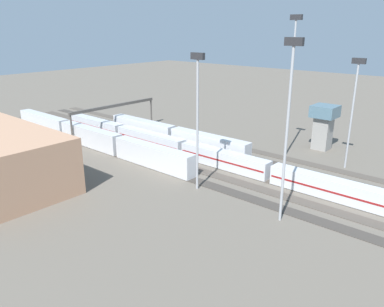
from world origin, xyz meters
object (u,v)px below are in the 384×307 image
at_px(signal_gantry, 114,109).
at_px(control_tower, 324,124).
at_px(light_mast_1, 197,105).
at_px(light_mast_2, 354,99).
at_px(light_mast_3, 289,111).
at_px(train_on_track_3, 184,149).
at_px(train_on_track_5, 91,137).
at_px(train_on_track_2, 174,136).
at_px(light_mast_0, 292,72).

distance_m(signal_gantry, control_tower, 58.58).
bearing_deg(light_mast_1, light_mast_2, -119.55).
xyz_separation_m(light_mast_2, light_mast_3, (-1.05, 31.95, 2.59)).
bearing_deg(light_mast_3, signal_gantry, -14.34).
xyz_separation_m(train_on_track_3, light_mast_1, (-15.17, 12.89, 14.68)).
relative_size(train_on_track_5, control_tower, 6.21).
height_order(train_on_track_5, train_on_track_3, train_on_track_5).
xyz_separation_m(train_on_track_5, light_mast_3, (-58.26, 3.77, 15.67)).
bearing_deg(train_on_track_2, train_on_track_3, 148.89).
distance_m(train_on_track_2, light_mast_0, 34.33).
relative_size(light_mast_0, light_mast_1, 1.27).
bearing_deg(signal_gantry, light_mast_2, -165.93).
height_order(train_on_track_3, train_on_track_2, train_on_track_2).
distance_m(train_on_track_2, control_tower, 39.07).
bearing_deg(train_on_track_2, light_mast_2, -162.20).
bearing_deg(light_mast_0, light_mast_2, -176.83).
bearing_deg(control_tower, train_on_track_3, 50.99).
height_order(train_on_track_2, light_mast_2, light_mast_2).
xyz_separation_m(signal_gantry, control_tower, (-52.63, -25.71, -0.76)).
bearing_deg(signal_gantry, light_mast_1, 161.10).
bearing_deg(control_tower, light_mast_0, 67.19).
height_order(signal_gantry, control_tower, control_tower).
relative_size(train_on_track_5, train_on_track_3, 0.75).
xyz_separation_m(light_mast_1, signal_gantry, (44.95, -15.39, -9.14)).
height_order(train_on_track_5, light_mast_0, light_mast_0).
xyz_separation_m(train_on_track_5, control_tower, (-47.27, -38.21, 4.17)).
relative_size(train_on_track_2, light_mast_3, 1.63).
bearing_deg(signal_gantry, control_tower, -153.96).
distance_m(light_mast_0, signal_gantry, 51.96).
distance_m(train_on_track_5, light_mast_2, 65.10).
bearing_deg(train_on_track_5, light_mast_2, -153.77).
distance_m(train_on_track_2, signal_gantry, 22.20).
height_order(train_on_track_5, light_mast_3, light_mast_3).
xyz_separation_m(train_on_track_2, control_tower, (-31.14, -23.21, 4.19)).
relative_size(light_mast_0, control_tower, 2.87).
relative_size(light_mast_3, signal_gantry, 0.97).
xyz_separation_m(train_on_track_2, light_mast_2, (-41.08, -13.19, 13.09)).
height_order(train_on_track_5, control_tower, control_tower).
bearing_deg(control_tower, signal_gantry, 26.04).
height_order(light_mast_0, light_mast_1, light_mast_0).
bearing_deg(train_on_track_2, light_mast_3, 155.99).
height_order(light_mast_1, control_tower, light_mast_1).
bearing_deg(train_on_track_5, signal_gantry, -66.77).
xyz_separation_m(light_mast_0, light_mast_3, (-15.54, 31.15, -2.16)).
distance_m(light_mast_3, signal_gantry, 66.54).
height_order(train_on_track_2, control_tower, control_tower).
height_order(light_mast_0, light_mast_2, light_mast_0).
bearing_deg(light_mast_0, light_mast_1, 84.10).
bearing_deg(light_mast_2, train_on_track_5, 26.23).
height_order(train_on_track_2, light_mast_3, light_mast_3).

